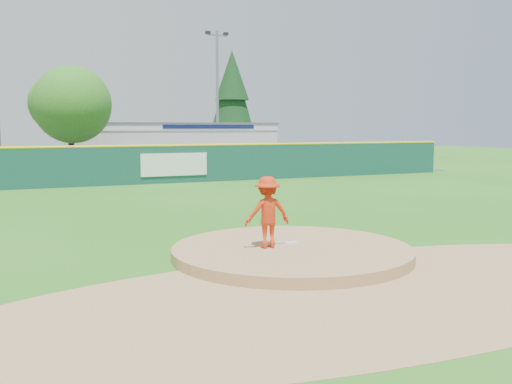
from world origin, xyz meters
name	(u,v)px	position (x,y,z in m)	size (l,w,h in m)	color
ground	(292,257)	(0.00, 0.00, 0.00)	(120.00, 120.00, 0.00)	#286B19
pitchers_mound	(292,257)	(0.00, 0.00, 0.00)	(5.50, 5.50, 0.50)	#9E774C
pitching_rubber	(286,243)	(0.00, 0.30, 0.27)	(0.60, 0.15, 0.04)	white
infield_dirt_arc	(369,291)	(0.00, -3.00, 0.01)	(15.40, 15.40, 0.01)	#9E774C
parking_lot	(100,172)	(0.00, 27.00, 0.01)	(44.00, 16.00, 0.02)	#38383A
pitcher	(267,212)	(-0.56, 0.12, 1.06)	(1.05, 0.60, 1.62)	red
van	(198,164)	(4.75, 20.92, 0.79)	(2.55, 5.54, 1.54)	white
pool_building_grp	(168,144)	(6.00, 31.99, 1.66)	(15.20, 8.20, 3.31)	silver
fence_banners	(40,168)	(-4.27, 17.92, 1.00)	(16.98, 0.04, 1.20)	#570F0C
outfield_fence	(128,164)	(0.00, 18.00, 1.09)	(40.00, 0.14, 2.07)	#15443D
deciduous_tree	(70,101)	(-2.00, 25.00, 4.55)	(5.60, 5.60, 7.36)	#382314
conifer_tree	(232,98)	(13.00, 36.00, 5.54)	(4.40, 4.40, 9.50)	#382314
light_pole_right	(217,92)	(9.00, 29.00, 5.54)	(1.75, 0.25, 10.00)	gray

